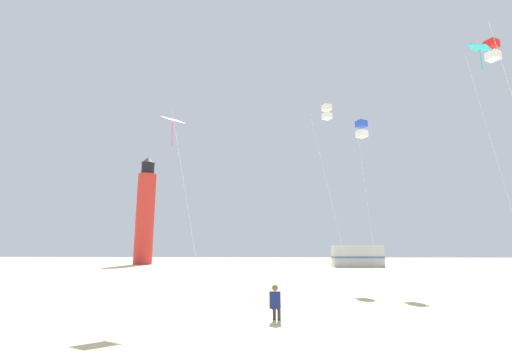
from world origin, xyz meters
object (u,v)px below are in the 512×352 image
kite_diamond_cyan (484,57)px  kite_box_scarlet (492,51)px  lighthouse_distant (145,213)px  kite_flyer_standing (275,302)px  kite_box_white (327,112)px  kite_box_blue (362,129)px  kite_diamond_rainbow (174,126)px  rv_van_silver (357,256)px

kite_diamond_cyan → kite_box_scarlet: (2.21, 2.95, 1.94)m
kite_diamond_cyan → lighthouse_distant: size_ratio=0.71×
kite_flyer_standing → kite_box_white: kite_box_white is taller
kite_box_blue → kite_diamond_rainbow: kite_box_blue is taller
kite_box_blue → kite_diamond_cyan: bearing=-62.0°
kite_diamond_cyan → lighthouse_distant: 50.18m
rv_van_silver → kite_diamond_rainbow: bearing=-115.8°
kite_flyer_standing → rv_van_silver: rv_van_silver is taller
kite_flyer_standing → kite_box_scarlet: 18.70m
kite_diamond_rainbow → kite_box_scarlet: (16.42, 4.60, 5.58)m
kite_box_white → lighthouse_distant: 38.26m
kite_flyer_standing → kite_diamond_rainbow: 8.51m
kite_box_blue → kite_box_scarlet: kite_box_scarlet is taller
kite_flyer_standing → kite_box_scarlet: size_ratio=0.08×
kite_box_scarlet → rv_van_silver: size_ratio=2.09×
kite_box_scarlet → lighthouse_distant: 49.51m
kite_box_blue → kite_box_scarlet: (6.30, -4.74, 2.84)m
kite_flyer_standing → lighthouse_distant: (-20.91, 43.52, 7.22)m
kite_diamond_rainbow → rv_van_silver: bearing=67.6°
kite_flyer_standing → kite_box_blue: 16.21m
kite_flyer_standing → kite_diamond_rainbow: size_ratio=0.14×
lighthouse_distant → rv_van_silver: bearing=-11.1°
kite_box_scarlet → kite_box_white: bearing=136.3°
kite_box_white → kite_box_scarlet: bearing=-43.7°
rv_van_silver → kite_box_white: bearing=-108.8°
kite_box_blue → lighthouse_distant: 41.59m
kite_box_blue → kite_diamond_cyan: kite_diamond_cyan is taller
kite_box_blue → kite_diamond_cyan: (4.09, -7.68, 0.90)m
kite_box_white → kite_box_scarlet: size_ratio=0.97×
kite_box_white → kite_box_scarlet: 11.33m
kite_box_scarlet → kite_box_blue: bearing=143.1°
kite_flyer_standing → kite_box_scarlet: (12.05, 6.95, 12.49)m
kite_box_scarlet → lighthouse_distant: bearing=132.0°
kite_box_blue → lighthouse_distant: lighthouse_distant is taller
lighthouse_distant → rv_van_silver: lighthouse_distant is taller
lighthouse_distant → kite_diamond_cyan: bearing=-52.1°
kite_diamond_rainbow → kite_box_scarlet: size_ratio=0.58×
lighthouse_distant → kite_box_white: bearing=-49.2°
kite_box_scarlet → lighthouse_distant: lighthouse_distant is taller
kite_box_white → lighthouse_distant: (-24.78, 28.74, -4.88)m
kite_box_blue → kite_diamond_rainbow: size_ratio=1.35×
kite_box_white → lighthouse_distant: lighthouse_distant is taller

